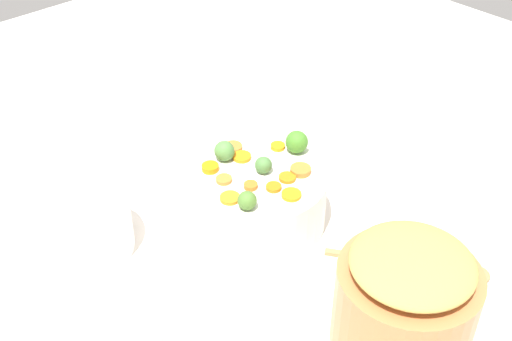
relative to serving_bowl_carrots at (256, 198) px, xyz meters
The scene contains 21 objects.
tabletop 0.07m from the serving_bowl_carrots, 132.56° to the left, with size 2.40×2.40×0.02m, color silver.
serving_bowl_carrots is the anchor object (origin of this frame).
metal_pot 0.36m from the serving_bowl_carrots, behind, with size 0.21×0.21×0.15m, color #C87543.
stuffing_mound 0.37m from the serving_bowl_carrots, behind, with size 0.18×0.18×0.04m, color tan.
carrot_slice_0 0.08m from the serving_bowl_carrots, 145.27° to the right, with size 0.03×0.03×0.01m, color orange.
carrot_slice_1 0.07m from the serving_bowl_carrots, 123.95° to the left, with size 0.02×0.02×0.01m, color orange.
carrot_slice_2 0.10m from the serving_bowl_carrots, 127.56° to the right, with size 0.04×0.04×0.01m, color orange.
carrot_slice_3 0.08m from the serving_bowl_carrots, behind, with size 0.03×0.03×0.01m, color orange.
carrot_slice_4 0.08m from the serving_bowl_carrots, 15.65° to the right, with size 0.03×0.03×0.01m, color orange.
carrot_slice_5 0.10m from the serving_bowl_carrots, behind, with size 0.03×0.03×0.01m, color orange.
carrot_slice_6 0.10m from the serving_bowl_carrots, 36.98° to the left, with size 0.03×0.03×0.01m, color orange.
carrot_slice_7 0.11m from the serving_bowl_carrots, 14.71° to the right, with size 0.04×0.04×0.01m, color orange.
carrot_slice_8 0.10m from the serving_bowl_carrots, 102.05° to the left, with size 0.03×0.03×0.01m, color orange.
carrot_slice_9 0.11m from the serving_bowl_carrots, 68.99° to the right, with size 0.03×0.03×0.01m, color orange.
carrot_slice_10 0.08m from the serving_bowl_carrots, 64.89° to the left, with size 0.03×0.03×0.01m, color orange.
brussels_sprout_0 0.11m from the serving_bowl_carrots, ahead, with size 0.04×0.04×0.04m, color #50833F.
brussels_sprout_1 0.07m from the serving_bowl_carrots, 99.72° to the right, with size 0.03×0.03×0.03m, color #4A7B3C.
brussels_sprout_2 0.12m from the serving_bowl_carrots, 128.05° to the left, with size 0.03×0.03×0.03m, color #4E7B30.
brussels_sprout_3 0.13m from the serving_bowl_carrots, 88.73° to the right, with size 0.04×0.04×0.04m, color #438127.
wooden_spoon 0.35m from the serving_bowl_carrots, 155.32° to the right, with size 0.25×0.19×0.01m.
casserole_dish 0.32m from the serving_bowl_carrots, 60.31° to the left, with size 0.19×0.19×0.09m, color white.
Camera 1 is at (-0.67, 0.62, 0.84)m, focal length 46.03 mm.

